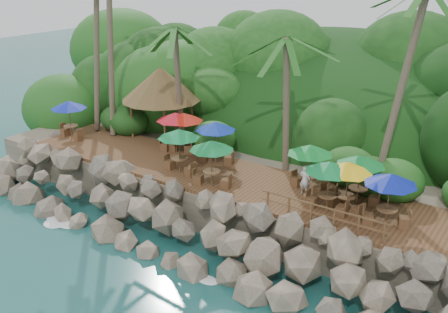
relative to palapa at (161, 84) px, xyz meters
The scene contains 11 objects.
ground 13.21m from the palapa, 52.54° to the right, with size 140.00×140.00×0.00m, color #19514F.
land_base 10.86m from the palapa, 42.30° to the left, with size 32.00×25.20×2.10m, color gray.
jungle_hill 16.85m from the palapa, 62.83° to the left, with size 44.80×28.00×15.40m, color #143811.
seawall 11.35m from the palapa, 45.79° to the right, with size 29.00×4.00×2.30m, color gray, non-canonical shape.
terrace 8.76m from the palapa, 25.38° to the right, with size 26.00×5.00×0.20m, color brown.
jungle_foliage 10.81m from the palapa, 37.65° to the left, with size 44.00×16.00×12.00m, color #143811, non-canonical shape.
foam_line 12.99m from the palapa, 51.64° to the right, with size 25.20×0.80×0.06m.
palapa is the anchor object (origin of this frame).
dining_clusters 9.00m from the palapa, 22.30° to the right, with size 23.23×5.44×2.50m.
railing 15.43m from the palapa, 22.40° to the right, with size 6.10×0.10×1.00m.
waiter 12.66m from the palapa, 15.16° to the right, with size 0.58×0.38×1.58m, color silver.
Camera 1 is at (14.63, -15.76, 13.48)m, focal length 41.90 mm.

